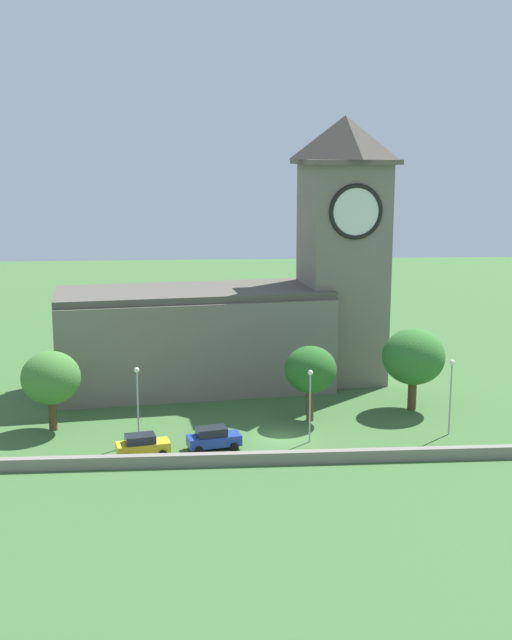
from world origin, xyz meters
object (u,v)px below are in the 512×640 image
(streetlamp_west_mid, at_px, (137,392))
(tree_churchyard, at_px, (414,357))
(church, at_px, (250,304))
(streetlamp_east_mid, at_px, (451,384))
(car_blue, at_px, (213,438))
(streetlamp_central, at_px, (310,393))
(car_yellow, at_px, (142,445))
(tree_by_tower, at_px, (51,378))
(tree_riverside_west, at_px, (311,370))

(streetlamp_west_mid, relative_size, tree_churchyard, 0.84)
(church, height_order, streetlamp_east_mid, church)
(car_blue, height_order, streetlamp_east_mid, streetlamp_east_mid)
(streetlamp_central, distance_m, streetlamp_east_mid, 12.21)
(car_yellow, distance_m, tree_by_tower, 11.24)
(car_blue, relative_size, tree_by_tower, 0.65)
(streetlamp_east_mid, relative_size, tree_riverside_west, 0.96)
(streetlamp_east_mid, bearing_deg, streetlamp_west_mid, -179.48)
(tree_churchyard, bearing_deg, streetlamp_central, -143.40)
(car_yellow, distance_m, streetlamp_west_mid, 4.62)
(streetlamp_west_mid, bearing_deg, streetlamp_central, -3.28)
(tree_by_tower, bearing_deg, tree_churchyard, 5.94)
(car_blue, xyz_separation_m, tree_riverside_west, (8.81, 6.58, 3.77))
(streetlamp_east_mid, distance_m, tree_by_tower, 34.16)
(car_blue, distance_m, streetlamp_central, 8.73)
(church, relative_size, car_blue, 7.60)
(car_blue, distance_m, tree_churchyard, 21.23)
(church, height_order, streetlamp_west_mid, church)
(car_blue, relative_size, tree_riverside_west, 0.67)
(church, bearing_deg, streetlamp_central, -77.88)
(church, relative_size, car_yellow, 7.80)
(church, distance_m, car_yellow, 23.44)
(church, height_order, car_yellow, church)
(tree_by_tower, relative_size, tree_riverside_west, 1.02)
(tree_churchyard, bearing_deg, streetlamp_east_mid, -78.41)
(streetlamp_east_mid, xyz_separation_m, tree_by_tower, (-33.97, 3.54, 0.23))
(car_yellow, height_order, tree_riverside_west, tree_riverside_west)
(car_blue, bearing_deg, tree_churchyard, 25.70)
(car_blue, height_order, tree_by_tower, tree_by_tower)
(tree_riverside_west, distance_m, tree_churchyard, 10.25)
(tree_by_tower, bearing_deg, church, 36.06)
(car_yellow, height_order, streetlamp_east_mid, streetlamp_east_mid)
(church, height_order, tree_churchyard, church)
(streetlamp_west_mid, bearing_deg, tree_churchyard, 16.04)
(streetlamp_west_mid, distance_m, tree_riverside_west, 15.69)
(car_yellow, bearing_deg, car_blue, 11.38)
(streetlamp_east_mid, xyz_separation_m, tree_riverside_west, (-11.37, 4.47, 0.27))
(tree_by_tower, bearing_deg, car_blue, -22.24)
(church, xyz_separation_m, car_yellow, (-9.88, -19.90, -7.49))
(tree_riverside_west, bearing_deg, tree_by_tower, -177.63)
(streetlamp_east_mid, bearing_deg, streetlamp_central, -175.06)
(church, distance_m, tree_riverside_west, 13.53)
(tree_riverside_west, relative_size, tree_churchyard, 0.88)
(tree_by_tower, distance_m, tree_churchyard, 32.73)
(church, relative_size, tree_by_tower, 4.97)
(streetlamp_east_mid, distance_m, tree_churchyard, 7.10)
(car_blue, xyz_separation_m, streetlamp_east_mid, (20.18, 2.10, 3.50))
(streetlamp_east_mid, bearing_deg, tree_churchyard, 101.59)
(car_blue, relative_size, streetlamp_west_mid, 0.70)
(streetlamp_central, distance_m, tree_riverside_west, 5.60)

